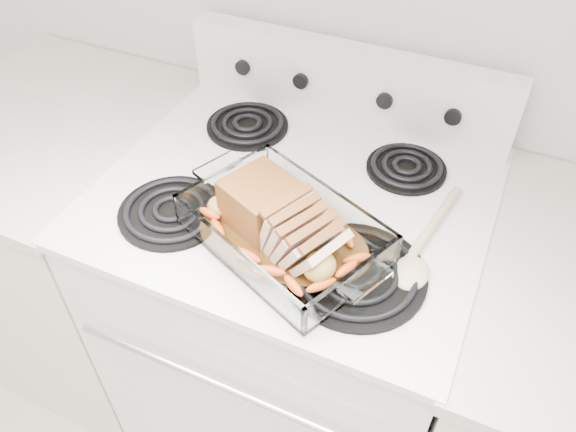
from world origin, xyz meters
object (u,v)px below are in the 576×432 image
at_px(counter_left, 89,248).
at_px(baking_dish, 283,235).
at_px(pork_roast, 271,217).
at_px(electric_range, 293,321).
at_px(counter_right, 559,425).

relative_size(counter_left, baking_dish, 2.65).
height_order(counter_left, pork_roast, pork_roast).
height_order(electric_range, counter_right, electric_range).
xyz_separation_m(counter_right, baking_dish, (-0.62, -0.15, 0.50)).
height_order(counter_right, baking_dish, baking_dish).
bearing_deg(baking_dish, electric_range, 129.71).
bearing_deg(pork_roast, baking_dish, 13.45).
bearing_deg(pork_roast, electric_range, 111.21).
relative_size(electric_range, counter_right, 1.20).
bearing_deg(electric_range, counter_right, -0.10).
bearing_deg(counter_right, pork_roast, -167.25).
bearing_deg(counter_left, electric_range, 0.10).
relative_size(counter_right, baking_dish, 2.65).
bearing_deg(baking_dish, pork_roast, -156.79).
xyz_separation_m(baking_dish, pork_roast, (-0.02, 0.00, 0.03)).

